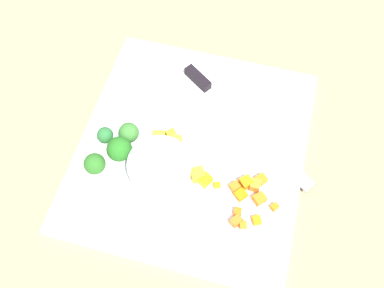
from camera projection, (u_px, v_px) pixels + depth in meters
ground_plane at (192, 150)px, 0.71m from camera, size 4.00×4.00×0.00m
cutting_board at (192, 148)px, 0.71m from camera, size 0.41×0.38×0.01m
prep_bowl at (160, 169)px, 0.66m from camera, size 0.10×0.10×0.04m
chef_knife at (226, 106)px, 0.73m from camera, size 0.19×0.27×0.02m
carrot_dice_0 at (236, 221)px, 0.63m from camera, size 0.02×0.02×0.02m
carrot_dice_1 at (246, 183)px, 0.66m from camera, size 0.03×0.03×0.02m
carrot_dice_2 at (261, 180)px, 0.67m from camera, size 0.02×0.02×0.01m
carrot_dice_3 at (217, 185)px, 0.66m from camera, size 0.01×0.01×0.01m
carrot_dice_4 at (259, 199)px, 0.65m from camera, size 0.02×0.02×0.01m
carrot_dice_5 at (274, 207)px, 0.65m from camera, size 0.02×0.02×0.01m
carrot_dice_6 at (241, 195)px, 0.65m from camera, size 0.02×0.02×0.01m
carrot_dice_7 at (255, 185)px, 0.66m from camera, size 0.02×0.02×0.02m
carrot_dice_8 at (257, 220)px, 0.64m from camera, size 0.02×0.02×0.01m
carrot_dice_9 at (243, 225)px, 0.63m from camera, size 0.01×0.01×0.01m
carrot_dice_10 at (235, 187)px, 0.66m from camera, size 0.02×0.02×0.01m
carrot_dice_11 at (238, 212)px, 0.64m from camera, size 0.01×0.01×0.01m
pepper_dice_0 at (205, 180)px, 0.66m from camera, size 0.03×0.02×0.02m
pepper_dice_1 at (172, 135)px, 0.70m from camera, size 0.02×0.02×0.01m
pepper_dice_2 at (159, 138)px, 0.70m from camera, size 0.02×0.02×0.02m
pepper_dice_3 at (198, 175)px, 0.67m from camera, size 0.03×0.03×0.02m
pepper_dice_4 at (177, 142)px, 0.70m from camera, size 0.02×0.02×0.02m
broccoli_floret_0 at (119, 149)px, 0.67m from camera, size 0.04×0.04×0.05m
broccoli_floret_1 at (95, 164)px, 0.67m from camera, size 0.04×0.04×0.04m
broccoli_floret_2 at (105, 135)px, 0.69m from camera, size 0.03×0.03×0.04m
broccoli_floret_3 at (129, 133)px, 0.69m from camera, size 0.03×0.03×0.04m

